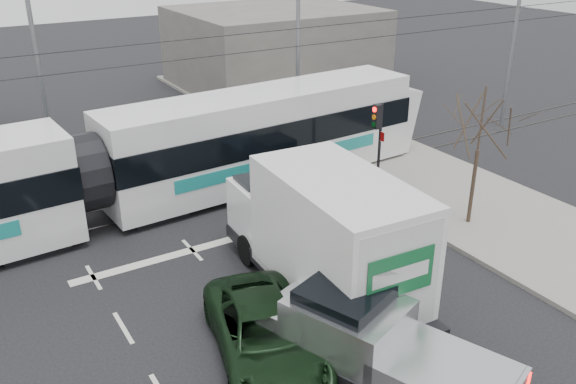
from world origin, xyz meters
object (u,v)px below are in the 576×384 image
bare_tree (481,125)px  tram (84,175)px  silver_pickup (373,341)px  green_car (265,335)px  traffic_signal (378,129)px  street_lamp_near (295,36)px  navy_pickup (317,184)px  box_truck (325,236)px  street_lamp_far (32,54)px

bare_tree → tram: tram is taller
silver_pickup → green_car: size_ratio=1.27×
bare_tree → silver_pickup: bare_tree is taller
traffic_signal → street_lamp_near: size_ratio=0.40×
tram → silver_pickup: size_ratio=4.30×
bare_tree → green_car: size_ratio=0.96×
tram → navy_pickup: 8.44m
box_truck → green_car: bearing=-147.3°
tram → silver_pickup: bearing=-76.2°
traffic_signal → navy_pickup: 3.24m
street_lamp_near → street_lamp_far: same height
box_truck → green_car: 3.50m
traffic_signal → box_truck: 7.78m
bare_tree → navy_pickup: bare_tree is taller
street_lamp_near → tram: (-11.44, -4.59, -3.06)m
street_lamp_far → green_car: size_ratio=1.72×
street_lamp_near → street_lamp_far: (-11.50, 2.00, 0.00)m
silver_pickup → box_truck: size_ratio=0.82×
bare_tree → box_truck: bearing=-171.9°
navy_pickup → green_car: size_ratio=0.90×
street_lamp_near → traffic_signal: bearing=-96.4°
traffic_signal → silver_pickup: bearing=-129.1°
silver_pickup → box_truck: (1.09, 3.61, 0.83)m
silver_pickup → box_truck: bearing=52.5°
box_truck → street_lamp_near: bearing=64.9°
box_truck → navy_pickup: (3.22, 5.16, -1.01)m
tram → silver_pickup: (3.60, -11.52, -0.92)m
navy_pickup → green_car: bearing=-136.0°
navy_pickup → traffic_signal: bearing=-7.5°
silver_pickup → street_lamp_near: bearing=43.2°
street_lamp_near → tram: size_ratio=0.32×
navy_pickup → silver_pickup: bearing=-120.3°
street_lamp_near → box_truck: size_ratio=1.11×
tram → green_car: size_ratio=5.45×
bare_tree → traffic_signal: bare_tree is taller
street_lamp_far → green_car: 16.80m
tram → street_lamp_far: bearing=86.9°
silver_pickup → green_car: bearing=110.6°
tram → navy_pickup: size_ratio=6.06×
bare_tree → street_lamp_far: street_lamp_far is taller
street_lamp_far → traffic_signal: bearing=-41.7°
tram → green_car: 9.78m
bare_tree → tram: size_ratio=0.18×
street_lamp_far → silver_pickup: bearing=-78.6°
street_lamp_far → navy_pickup: (7.96, -9.34, -4.16)m
street_lamp_near → green_car: bearing=-124.3°
green_car → street_lamp_far: bearing=111.3°
navy_pickup → street_lamp_near: bearing=60.1°
tram → street_lamp_near: bearing=18.3°
silver_pickup → box_truck: 3.86m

